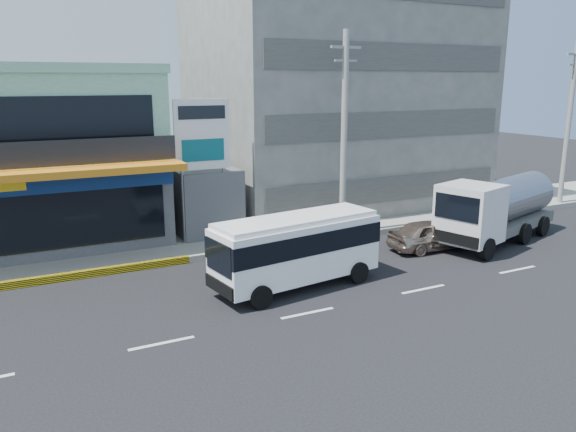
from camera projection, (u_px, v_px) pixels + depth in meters
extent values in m
plane|color=black|center=(308.00, 313.00, 19.04)|extent=(120.00, 120.00, 0.00)
cube|color=gray|center=(304.00, 228.00, 29.44)|extent=(70.00, 5.00, 0.30)
cube|color=#46454A|center=(25.00, 201.00, 27.22)|extent=(12.00, 10.00, 4.00)
cube|color=#9BDDB8|center=(16.00, 118.00, 26.28)|extent=(12.00, 10.00, 4.00)
cube|color=orange|center=(25.00, 175.00, 21.68)|extent=(12.40, 1.80, 0.30)
cube|color=navy|center=(26.00, 186.00, 22.46)|extent=(12.00, 0.12, 0.80)
cube|color=black|center=(30.00, 222.00, 22.84)|extent=(11.00, 0.06, 2.60)
cube|color=gray|center=(334.00, 92.00, 34.79)|extent=(16.00, 12.00, 14.00)
cube|color=#46454A|center=(197.00, 198.00, 29.05)|extent=(3.00, 6.00, 3.50)
cylinder|color=slate|center=(201.00, 166.00, 27.75)|extent=(1.50, 1.50, 0.15)
cylinder|color=gray|center=(183.00, 181.00, 25.61)|extent=(0.16, 0.16, 6.50)
cylinder|color=gray|center=(224.00, 177.00, 26.48)|extent=(0.16, 0.16, 6.50)
cube|color=white|center=(202.00, 134.00, 25.56)|extent=(2.60, 0.18, 3.20)
cylinder|color=#999993|center=(344.00, 138.00, 26.92)|extent=(0.30, 0.30, 10.00)
cube|color=#999993|center=(346.00, 47.00, 25.93)|extent=(1.60, 0.12, 0.12)
cube|color=#999993|center=(346.00, 61.00, 26.07)|extent=(1.20, 0.10, 0.10)
cylinder|color=#999993|center=(568.00, 126.00, 33.92)|extent=(0.30, 0.30, 10.00)
cube|color=#999993|center=(575.00, 65.00, 33.08)|extent=(1.20, 0.10, 0.10)
cube|color=white|center=(296.00, 249.00, 21.16)|extent=(6.77, 2.94, 2.15)
cube|color=black|center=(297.00, 239.00, 21.06)|extent=(6.82, 3.00, 0.79)
cube|color=white|center=(297.00, 219.00, 20.88)|extent=(6.56, 2.73, 0.19)
cylinder|color=black|center=(261.00, 297.00, 19.35)|extent=(0.87, 0.38, 0.84)
cylinder|color=black|center=(232.00, 280.00, 20.99)|extent=(0.87, 0.38, 0.84)
cylinder|color=black|center=(359.00, 272.00, 21.83)|extent=(0.87, 0.38, 0.84)
cylinder|color=black|center=(326.00, 259.00, 23.48)|extent=(0.87, 0.38, 0.84)
imported|color=tan|center=(432.00, 235.00, 26.10)|extent=(4.31, 1.97, 1.43)
cube|color=silver|center=(470.00, 213.00, 25.34)|extent=(3.00, 3.00, 2.61)
cube|color=#595956|center=(497.00, 225.00, 27.47)|extent=(8.32, 4.44, 0.50)
cylinder|color=gray|center=(509.00, 198.00, 27.86)|extent=(5.99, 3.64, 2.11)
cylinder|color=black|center=(487.00, 249.00, 24.58)|extent=(1.05, 0.58, 1.00)
cylinder|color=black|center=(441.00, 239.00, 26.20)|extent=(1.05, 0.58, 1.00)
cylinder|color=black|center=(524.00, 234.00, 27.07)|extent=(1.05, 0.58, 1.00)
cylinder|color=black|center=(480.00, 225.00, 28.69)|extent=(1.05, 0.58, 1.00)
cylinder|color=black|center=(543.00, 226.00, 28.48)|extent=(1.05, 0.58, 1.00)
cylinder|color=black|center=(499.00, 218.00, 30.10)|extent=(1.05, 0.58, 1.00)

